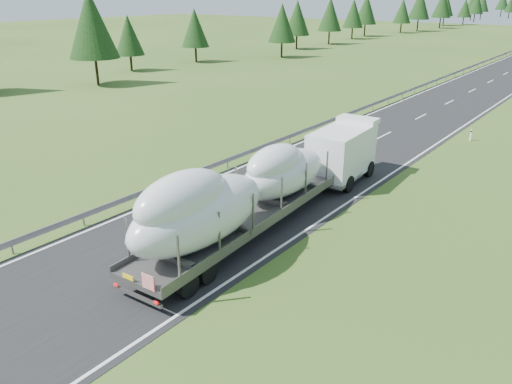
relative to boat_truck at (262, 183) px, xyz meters
The scene contains 4 objects.
ground 6.80m from the boat_truck, 112.27° to the right, with size 400.00×400.00×0.00m, color #344F1A.
guardrail 94.41m from the boat_truck, 94.68° to the left, with size 0.10×400.00×0.76m.
tree_line_left 130.96m from the boat_truck, 110.98° to the left, with size 15.03×299.34×12.55m.
boat_truck is the anchor object (origin of this frame).
Camera 1 is at (17.02, -13.72, 11.85)m, focal length 35.00 mm.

